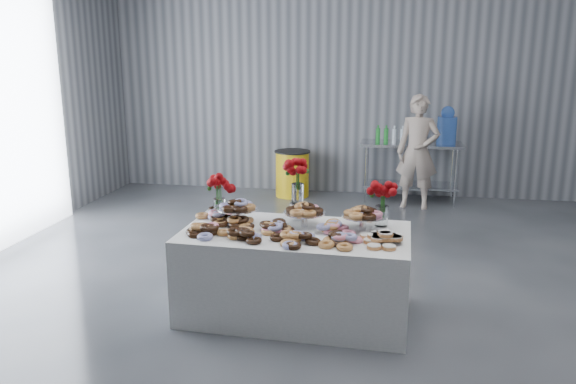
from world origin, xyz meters
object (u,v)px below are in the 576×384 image
Objects in this scene: water_jug at (447,127)px; trash_barrel at (292,173)px; display_table at (295,273)px; prep_table at (410,161)px; person at (418,152)px.

water_jug is 2.44m from trash_barrel.
display_table is at bearing -111.26° from water_jug.
trash_barrel is at bearing -180.00° from prep_table.
display_table is 3.43× the size of water_jug.
display_table is 2.63× the size of trash_barrel.
display_table is 1.27× the size of prep_table.
person reaches higher than water_jug.
person is 2.28× the size of trash_barrel.
display_table reaches higher than trash_barrel.
person reaches higher than trash_barrel.
water_jug is at bearing 0.00° from trash_barrel.
trash_barrel is (-0.72, 4.10, -0.01)m from display_table.
display_table is at bearing -104.95° from prep_table.
trash_barrel is at bearing 99.94° from display_table.
prep_table is 0.42m from person.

